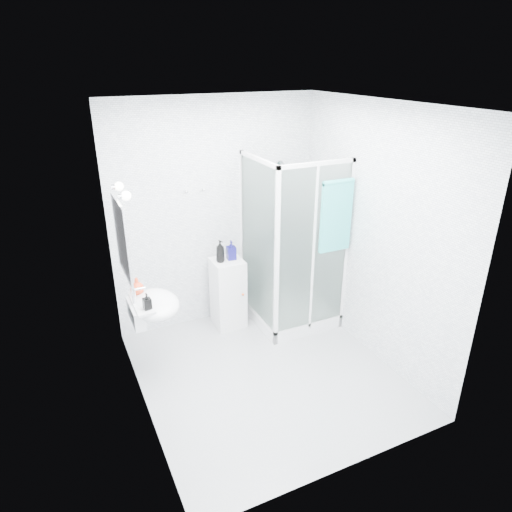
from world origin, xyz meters
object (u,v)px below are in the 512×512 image
soap_dispenser_black (147,301)px  shampoo_bottle_a (220,251)px  shampoo_bottle_b (231,250)px  storage_cabinet (228,293)px  shower_enclosure (289,289)px  hand_towel (336,214)px  soap_dispenser_orange (137,286)px  wall_basin (152,305)px

soap_dispenser_black → shampoo_bottle_a: bearing=37.0°
shampoo_bottle_b → storage_cabinet: bearing=-163.6°
shower_enclosure → soap_dispenser_black: 1.86m
shampoo_bottle_b → hand_towel: bearing=-37.1°
shower_enclosure → shampoo_bottle_a: (-0.74, 0.27, 0.51)m
shampoo_bottle_a → soap_dispenser_black: (-0.99, -0.74, -0.02)m
storage_cabinet → shampoo_bottle_b: (0.06, 0.02, 0.53)m
shampoo_bottle_a → soap_dispenser_orange: bearing=-157.3°
shower_enclosure → soap_dispenser_orange: bearing=-174.9°
wall_basin → soap_dispenser_orange: soap_dispenser_orange is taller
wall_basin → soap_dispenser_black: soap_dispenser_black is taller
soap_dispenser_orange → shower_enclosure: bearing=5.1°
shampoo_bottle_a → soap_dispenser_orange: 1.09m
soap_dispenser_orange → soap_dispenser_black: (0.02, -0.32, -0.01)m
shower_enclosure → shampoo_bottle_a: shower_enclosure is taller
wall_basin → soap_dispenser_orange: bearing=119.4°
shower_enclosure → soap_dispenser_black: size_ratio=12.98×
shampoo_bottle_b → soap_dispenser_black: (-1.13, -0.76, -0.00)m
shampoo_bottle_b → soap_dispenser_black: 1.36m
shampoo_bottle_a → soap_dispenser_orange: shampoo_bottle_a is taller
shower_enclosure → soap_dispenser_orange: 1.82m
hand_towel → storage_cabinet: bearing=145.2°
shower_enclosure → storage_cabinet: 0.71m
shower_enclosure → soap_dispenser_orange: shower_enclosure is taller
wall_basin → soap_dispenser_black: (-0.07, -0.16, 0.14)m
wall_basin → shampoo_bottle_b: shampoo_bottle_b is taller
wall_basin → shampoo_bottle_b: (1.06, 0.60, 0.15)m
storage_cabinet → shampoo_bottle_b: shampoo_bottle_b is taller
shower_enclosure → soap_dispenser_black: shower_enclosure is taller
hand_towel → shampoo_bottle_b: size_ratio=3.50×
wall_basin → hand_towel: 2.07m
storage_cabinet → shampoo_bottle_a: 0.55m
shower_enclosure → wall_basin: 1.72m
soap_dispenser_orange → wall_basin: bearing=-60.6°
shampoo_bottle_a → shampoo_bottle_b: size_ratio=1.15×
shower_enclosure → hand_towel: bearing=-52.3°
wall_basin → storage_cabinet: (1.00, 0.58, -0.38)m
wall_basin → soap_dispenser_black: bearing=-113.7°
storage_cabinet → hand_towel: hand_towel is taller
hand_towel → shampoo_bottle_b: 1.24m
wall_basin → shampoo_bottle_b: 1.23m
wall_basin → storage_cabinet: wall_basin is taller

